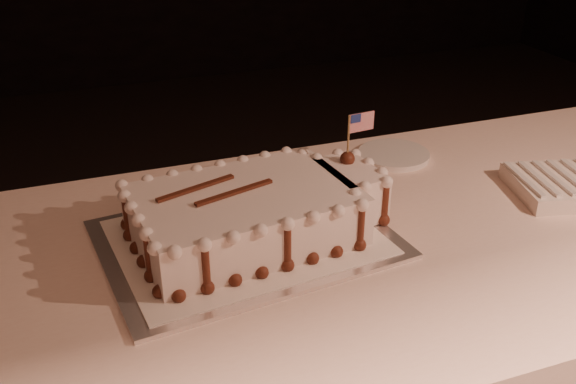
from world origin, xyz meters
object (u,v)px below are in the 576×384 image
object	(u,v)px
cake_board	(246,239)
sheet_cake	(259,211)
side_plate	(394,155)
napkin_stack	(574,185)
banquet_table	(412,369)

from	to	relation	value
cake_board	sheet_cake	bearing A→B (deg)	0.22
sheet_cake	side_plate	world-z (taller)	sheet_cake
side_plate	napkin_stack	bearing A→B (deg)	-46.96
napkin_stack	side_plate	bearing A→B (deg)	133.04
sheet_cake	side_plate	bearing A→B (deg)	29.96
sheet_cake	side_plate	xyz separation A→B (m)	(0.39, 0.23, -0.05)
cake_board	side_plate	bearing A→B (deg)	22.31
sheet_cake	napkin_stack	xyz separation A→B (m)	(0.65, -0.05, -0.04)
napkin_stack	side_plate	distance (m)	0.38
banquet_table	sheet_cake	bearing A→B (deg)	171.55
side_plate	banquet_table	bearing A→B (deg)	-104.42
banquet_table	sheet_cake	distance (m)	0.54
cake_board	banquet_table	bearing A→B (deg)	-13.74
side_plate	sheet_cake	bearing A→B (deg)	-150.04
cake_board	napkin_stack	size ratio (longest dim) A/B	1.80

